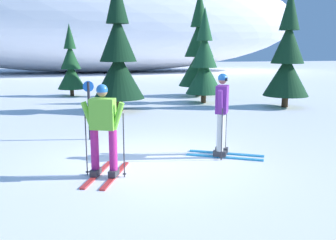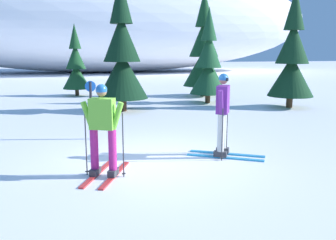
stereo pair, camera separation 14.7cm
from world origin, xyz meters
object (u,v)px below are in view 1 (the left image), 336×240
pine_tree_center_right (204,64)px  pine_tree_far_right (287,59)px  skier_purple_jacket (222,113)px  pine_tree_right (199,52)px  skier_lime_jacket (103,129)px  pine_tree_center_left (118,56)px  trail_marker_post (89,107)px  pine_tree_left (71,66)px

pine_tree_center_right → pine_tree_far_right: size_ratio=0.88×
skier_purple_jacket → pine_tree_right: bearing=75.0°
skier_lime_jacket → pine_tree_right: pine_tree_right is taller
skier_lime_jacket → pine_tree_center_left: 7.60m
skier_purple_jacket → pine_tree_far_right: (5.14, 6.09, 1.02)m
trail_marker_post → pine_tree_far_right: bearing=26.0°
trail_marker_post → pine_tree_right: bearing=55.7°
pine_tree_center_left → pine_tree_right: pine_tree_right is taller
pine_tree_right → trail_marker_post: size_ratio=3.40×
skier_purple_jacket → pine_tree_center_right: pine_tree_center_right is taller
pine_tree_far_right → pine_tree_right: bearing=118.3°
pine_tree_far_right → trail_marker_post: bearing=-154.0°
pine_tree_left → pine_tree_center_left: 5.71m
pine_tree_center_right → pine_tree_far_right: (2.86, -1.97, 0.25)m
skier_purple_jacket → trail_marker_post: bearing=141.7°
skier_purple_jacket → pine_tree_left: (-3.49, 11.96, 0.55)m
pine_tree_left → trail_marker_post: pine_tree_left is taller
pine_tree_left → pine_tree_center_left: (1.89, -5.36, 0.59)m
pine_tree_center_left → pine_tree_center_right: (3.88, 1.47, -0.37)m
pine_tree_center_left → pine_tree_far_right: 6.76m
skier_lime_jacket → pine_tree_far_right: bearing=41.8°
skier_purple_jacket → pine_tree_right: pine_tree_right is taller
skier_lime_jacket → pine_tree_far_right: 10.46m
trail_marker_post → pine_tree_center_left: bearing=74.5°
pine_tree_center_right → pine_tree_right: size_ratio=0.79×
pine_tree_center_right → skier_lime_jacket: bearing=-118.8°
pine_tree_left → pine_tree_right: (6.29, -1.51, 0.68)m
skier_lime_jacket → trail_marker_post: 3.07m
skier_purple_jacket → pine_tree_left: bearing=106.3°
pine_tree_center_left → pine_tree_center_right: size_ratio=1.21×
pine_tree_right → pine_tree_far_right: pine_tree_right is taller
skier_lime_jacket → skier_purple_jacket: bearing=17.7°
pine_tree_left → trail_marker_post: size_ratio=2.34×
trail_marker_post → skier_purple_jacket: bearing=-38.3°
skier_lime_jacket → skier_purple_jacket: skier_purple_jacket is taller
pine_tree_right → pine_tree_center_right: bearing=-102.4°
pine_tree_left → skier_purple_jacket: bearing=-73.7°
pine_tree_center_left → pine_tree_right: size_ratio=0.96×
pine_tree_center_left → skier_lime_jacket: bearing=-97.8°
skier_lime_jacket → pine_tree_center_left: bearing=82.2°
pine_tree_right → pine_tree_far_right: bearing=-61.7°
pine_tree_center_right → trail_marker_post: size_ratio=2.68×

